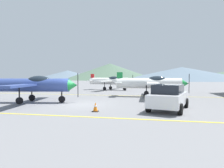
% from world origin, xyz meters
% --- Properties ---
extents(ground_plane, '(400.00, 400.00, 0.00)m').
position_xyz_m(ground_plane, '(0.00, 0.00, 0.00)').
color(ground_plane, slate).
extents(apron_line_near, '(80.00, 0.16, 0.01)m').
position_xyz_m(apron_line_near, '(0.00, -4.38, 0.01)').
color(apron_line_near, yellow).
rests_on(apron_line_near, ground_plane).
extents(apron_line_far, '(80.00, 0.16, 0.01)m').
position_xyz_m(apron_line_far, '(0.00, 7.49, 0.01)').
color(apron_line_far, yellow).
rests_on(apron_line_far, ground_plane).
extents(airplane_near, '(7.62, 8.71, 2.61)m').
position_xyz_m(airplane_near, '(-4.18, 0.19, 1.47)').
color(airplane_near, '#33478C').
rests_on(airplane_near, ground_plane).
extents(airplane_mid, '(7.52, 8.68, 2.61)m').
position_xyz_m(airplane_mid, '(5.37, 6.81, 1.47)').
color(airplane_mid, white).
rests_on(airplane_mid, ground_plane).
extents(airplane_far, '(7.63, 8.66, 2.61)m').
position_xyz_m(airplane_far, '(-1.08, 16.36, 1.47)').
color(airplane_far, white).
rests_on(airplane_far, ground_plane).
extents(car_sedan, '(2.90, 4.63, 1.62)m').
position_xyz_m(car_sedan, '(6.48, -1.23, 0.84)').
color(car_sedan, white).
rests_on(car_sedan, ground_plane).
extents(traffic_cone_side, '(0.36, 0.36, 0.59)m').
position_xyz_m(traffic_cone_side, '(2.10, -2.78, 0.29)').
color(traffic_cone_side, black).
rests_on(traffic_cone_side, ground_plane).
extents(hill_left, '(61.75, 61.75, 8.43)m').
position_xyz_m(hill_left, '(-73.88, 159.80, 4.22)').
color(hill_left, slate).
rests_on(hill_left, ground_plane).
extents(hill_centerleft, '(67.32, 67.32, 11.88)m').
position_xyz_m(hill_centerleft, '(-24.18, 122.70, 5.94)').
color(hill_centerleft, '#4C6651').
rests_on(hill_centerleft, ground_plane).
extents(hill_centerright, '(79.64, 79.64, 8.30)m').
position_xyz_m(hill_centerright, '(23.75, 113.04, 4.15)').
color(hill_centerright, slate).
rests_on(hill_centerright, ground_plane).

